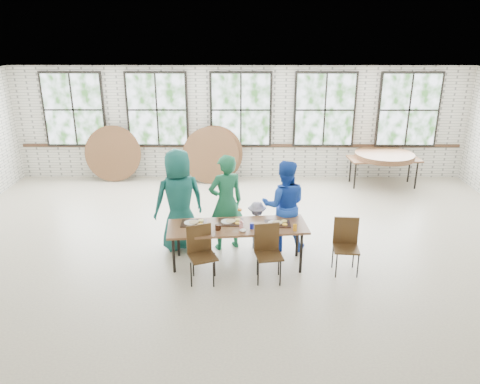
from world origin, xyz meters
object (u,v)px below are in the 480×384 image
object	(u,v)px
storage_table	(384,160)
chair_near_right	(268,247)
dining_table	(237,228)
chair_near_left	(201,249)

from	to	relation	value
storage_table	chair_near_right	bearing A→B (deg)	-129.18
dining_table	storage_table	world-z (taller)	same
chair_near_left	storage_table	world-z (taller)	chair_near_left
chair_near_left	storage_table	xyz separation A→B (m)	(4.34, 4.78, 0.13)
chair_near_right	storage_table	xyz separation A→B (m)	(3.24, 4.72, 0.13)
chair_near_left	chair_near_right	bearing A→B (deg)	-19.01
dining_table	storage_table	size ratio (longest dim) A/B	1.33
dining_table	chair_near_left	xyz separation A→B (m)	(-0.59, -0.51, -0.13)
chair_near_right	storage_table	size ratio (longest dim) A/B	0.51
chair_near_left	chair_near_right	xyz separation A→B (m)	(1.10, 0.05, 0.00)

